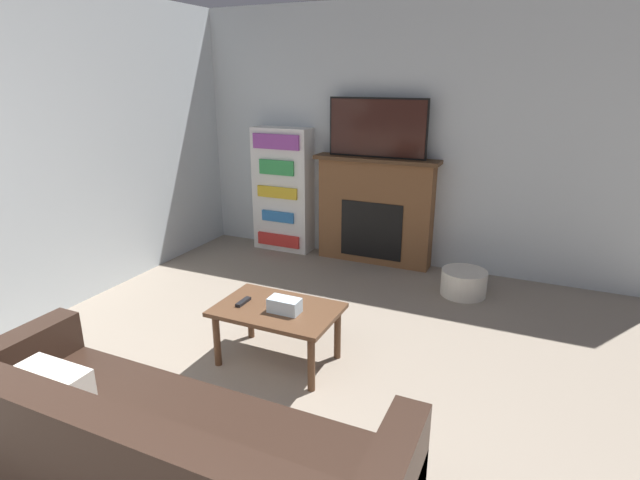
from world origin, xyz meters
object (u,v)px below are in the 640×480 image
at_px(fireplace, 375,210).
at_px(couch, 153,470).
at_px(storage_basket, 464,283).
at_px(bookshelf, 283,190).
at_px(coffee_table, 277,316).
at_px(tv, 377,128).

bearing_deg(fireplace, couch, -86.91).
height_order(fireplace, storage_basket, fireplace).
relative_size(fireplace, storage_basket, 3.18).
xyz_separation_m(couch, bookshelf, (-1.31, 3.65, 0.43)).
bearing_deg(coffee_table, fireplace, 90.97).
bearing_deg(bookshelf, tv, 0.16).
height_order(fireplace, coffee_table, fireplace).
relative_size(fireplace, bookshelf, 0.94).
bearing_deg(tv, bookshelf, -179.84).
bearing_deg(tv, fireplace, 90.00).
xyz_separation_m(couch, storage_basket, (0.86, 3.17, -0.17)).
distance_m(fireplace, storage_basket, 1.26).
bearing_deg(tv, couch, -86.89).
bearing_deg(couch, coffee_table, 96.41).
distance_m(coffee_table, bookshelf, 2.53).
bearing_deg(bookshelf, fireplace, 1.19).
bearing_deg(couch, tv, 93.11).
distance_m(tv, bookshelf, 1.34).
bearing_deg(fireplace, tv, -90.00).
relative_size(couch, bookshelf, 1.57).
bearing_deg(coffee_table, tv, 90.98).
xyz_separation_m(coffee_table, bookshelf, (-1.15, 2.22, 0.35)).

